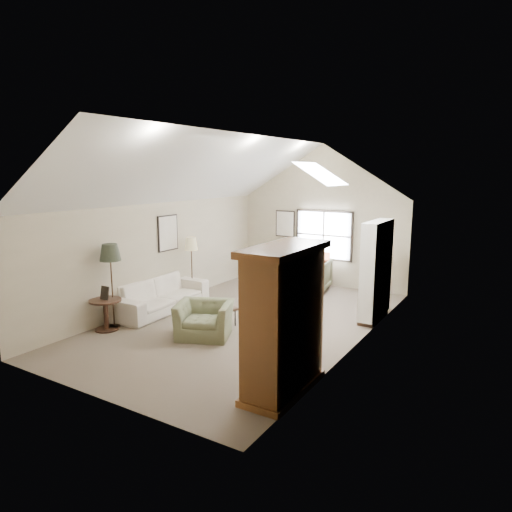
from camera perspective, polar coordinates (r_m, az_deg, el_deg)
The scene contains 18 objects.
room_shell at distance 9.55m, azimuth -1.27°, elevation 10.34°, with size 5.01×8.01×4.00m.
window at distance 13.15m, azimuth 8.47°, elevation 2.61°, with size 1.72×0.08×1.42m, color black.
skylight at distance 9.74m, azimuth 8.22°, elevation 10.31°, with size 0.80×1.20×0.52m, color white, non-canonical shape.
wall_art at distance 12.31m, azimuth -3.77°, elevation 3.46°, with size 1.97×3.71×0.88m.
armoire at distance 6.73m, azimuth 3.51°, elevation -8.05°, with size 0.60×1.50×2.20m, color brown.
tv_alcove at distance 10.27m, azimuth 14.81°, elevation -1.57°, with size 0.32×1.30×2.10m, color white.
media_console at distance 10.48m, azimuth 14.48°, elevation -6.10°, with size 0.34×1.18×0.60m, color #382316.
tv_panel at distance 10.32m, azimuth 14.64°, elevation -2.80°, with size 0.05×0.90×0.55m, color black.
sofa at distance 11.02m, azimuth -11.93°, elevation -4.74°, with size 2.60×1.02×0.76m, color silver.
armchair_near at distance 9.20m, azimuth -6.49°, elevation -7.88°, with size 1.06×0.93×0.69m, color #666D4C.
armchair_far at distance 12.68m, azimuth 7.04°, elevation -2.32°, with size 0.93×0.96×0.87m, color #5E5F42.
coffee_table at distance 9.94m, azimuth -4.38°, elevation -7.33°, with size 0.77×0.43×0.39m, color #3D2319.
bowl at distance 9.87m, azimuth -4.40°, elevation -6.12°, with size 0.19×0.19×0.05m, color #362216.
side_table at distance 9.98m, azimuth -18.24°, elevation -6.99°, with size 0.65×0.65×0.65m, color #392117.
side_chair at distance 13.05m, azimuth 8.24°, elevation -1.75°, with size 0.38×0.38×0.97m, color maroon.
tripod_lamp at distance 11.61m, azimuth 14.63°, elevation -1.41°, with size 0.52×0.52×1.81m, color white, non-canonical shape.
dark_lamp at distance 9.95m, azimuth -17.56°, elevation -3.52°, with size 0.43×0.43×1.81m, color #24291D, non-canonical shape.
tan_lamp at distance 11.79m, azimuth -8.03°, elevation -1.43°, with size 0.33×0.33×1.63m, color tan, non-canonical shape.
Camera 1 is at (5.14, -8.05, 3.25)m, focal length 32.00 mm.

